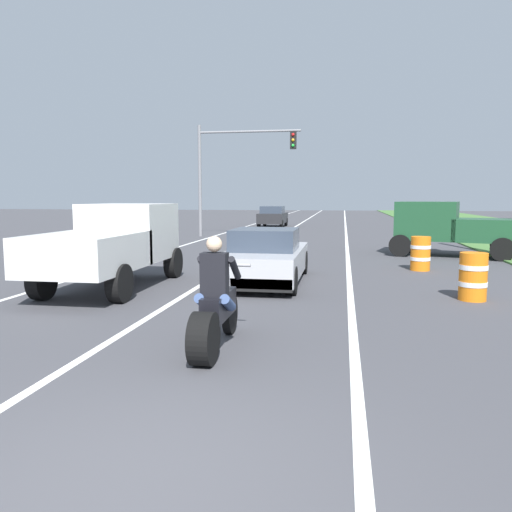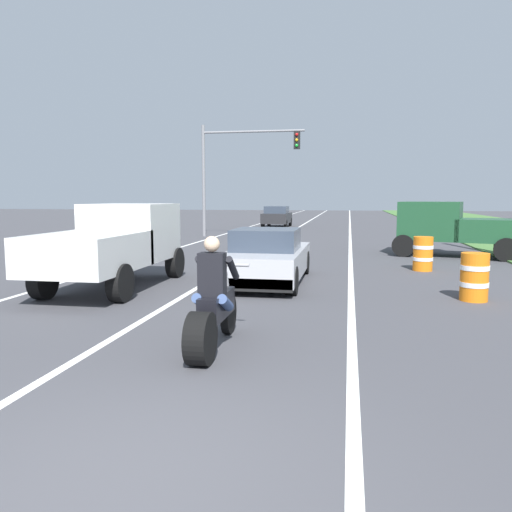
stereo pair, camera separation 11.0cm
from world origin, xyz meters
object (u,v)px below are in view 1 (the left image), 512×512
Objects in this scene: motorcycle_with_rider at (215,310)px; distant_car_far_ahead at (273,216)px; traffic_light_mast_near at (232,161)px; construction_barrel_nearest at (473,276)px; pickup_truck_left_lane_white at (114,241)px; sports_car_silver at (266,258)px; construction_barrel_mid at (420,253)px; pickup_truck_right_shoulder_dark_green at (454,226)px.

distant_car_far_ahead is at bearing 96.28° from motorcycle_with_rider.
construction_barrel_nearest is (8.65, -15.97, -3.56)m from traffic_light_mast_near.
sports_car_silver is at bearing 20.78° from pickup_truck_left_lane_white.
sports_car_silver reaches higher than construction_barrel_nearest.
sports_car_silver is at bearing -145.09° from construction_barrel_mid.
construction_barrel_nearest is 4.37m from construction_barrel_mid.
motorcycle_with_rider reaches higher than construction_barrel_nearest.
construction_barrel_nearest is 26.46m from distant_car_far_ahead.
pickup_truck_left_lane_white is 25.18m from distant_car_far_ahead.
sports_car_silver is 9.05m from pickup_truck_right_shoulder_dark_green.
construction_barrel_nearest is (4.43, 4.37, -0.09)m from motorcycle_with_rider.
traffic_light_mast_near is at bearing -95.83° from distant_car_far_ahead.
sports_car_silver is 15.46m from traffic_light_mast_near.
pickup_truck_left_lane_white is (-3.61, 4.51, 0.51)m from motorcycle_with_rider.
pickup_truck_right_shoulder_dark_green is at bearing -62.18° from distant_car_far_ahead.
motorcycle_with_rider is 2.21× the size of construction_barrel_nearest.
motorcycle_with_rider is 0.43× the size of pickup_truck_right_shoulder_dark_green.
distant_car_far_ahead is at bearing 106.91° from construction_barrel_nearest.
pickup_truck_left_lane_white reaches higher than motorcycle_with_rider.
pickup_truck_right_shoulder_dark_green is at bearing 49.50° from sports_car_silver.
pickup_truck_right_shoulder_dark_green is 12.87m from traffic_light_mast_near.
pickup_truck_left_lane_white is 16.11m from traffic_light_mast_near.
construction_barrel_mid is (8.22, -11.62, -3.56)m from traffic_light_mast_near.
motorcycle_with_rider is at bearing -114.60° from construction_barrel_mid.
distant_car_far_ahead reaches higher than construction_barrel_mid.
traffic_light_mast_near is at bearing 101.72° from motorcycle_with_rider.
pickup_truck_right_shoulder_dark_green is at bearing 81.30° from construction_barrel_nearest.
sports_car_silver is at bearing 162.54° from construction_barrel_nearest.
pickup_truck_left_lane_white is 0.80× the size of traffic_light_mast_near.
traffic_light_mast_near is (-4.06, 14.52, 3.43)m from sports_car_silver.
sports_car_silver is at bearing -82.60° from distant_car_far_ahead.
motorcycle_with_rider reaches higher than distant_car_far_ahead.
distant_car_far_ahead reaches higher than construction_barrel_nearest.
pickup_truck_left_lane_white is 0.93× the size of pickup_truck_right_shoulder_dark_green.
sports_car_silver is 3.72m from pickup_truck_left_lane_white.
motorcycle_with_rider is 2.21× the size of construction_barrel_mid.
motorcycle_with_rider reaches higher than sports_car_silver.
traffic_light_mast_near is (-0.61, 15.83, 2.95)m from pickup_truck_left_lane_white.
pickup_truck_right_shoulder_dark_green is at bearing 41.29° from pickup_truck_left_lane_white.
pickup_truck_left_lane_white is at bearing 179.01° from construction_barrel_nearest.
distant_car_far_ahead is (-3.10, 23.87, 0.14)m from sports_car_silver.
traffic_light_mast_near reaches higher than pickup_truck_right_shoulder_dark_green.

